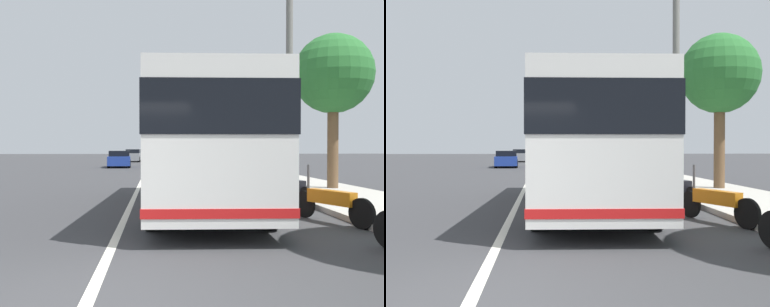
% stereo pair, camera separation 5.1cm
% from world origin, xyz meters
% --- Properties ---
extents(sidewalk_curb, '(110.00, 3.60, 0.14)m').
position_xyz_m(sidewalk_curb, '(10.00, -6.81, 0.07)').
color(sidewalk_curb, '#B2ADA3').
rests_on(sidewalk_curb, ground).
extents(lane_divider_line, '(110.00, 0.16, 0.01)m').
position_xyz_m(lane_divider_line, '(10.00, 0.00, 0.00)').
color(lane_divider_line, silver).
rests_on(lane_divider_line, ground).
extents(coach_bus, '(10.29, 3.06, 3.18)m').
position_xyz_m(coach_bus, '(7.41, -2.00, 1.83)').
color(coach_bus, silver).
rests_on(coach_bus, ground).
extents(motorcycle_nearest_curb, '(2.15, 0.99, 1.27)m').
position_xyz_m(motorcycle_nearest_curb, '(4.75, -4.59, 0.47)').
color(motorcycle_nearest_curb, black).
rests_on(motorcycle_nearest_curb, ground).
extents(motorcycle_by_tree, '(2.25, 0.45, 1.26)m').
position_xyz_m(motorcycle_by_tree, '(7.54, -4.58, 0.48)').
color(motorcycle_by_tree, black).
rests_on(motorcycle_by_tree, ground).
extents(car_behind_bus, '(4.67, 2.19, 1.39)m').
position_xyz_m(car_behind_bus, '(42.81, -1.74, 0.68)').
color(car_behind_bus, black).
rests_on(car_behind_bus, ground).
extents(car_oncoming, '(4.78, 2.24, 1.48)m').
position_xyz_m(car_oncoming, '(28.59, -2.32, 0.71)').
color(car_oncoming, gold).
rests_on(car_oncoming, ground).
extents(car_side_street, '(4.40, 2.08, 1.39)m').
position_xyz_m(car_side_street, '(32.47, 2.38, 0.68)').
color(car_side_street, navy).
rests_on(car_side_street, ground).
extents(car_far_distant, '(4.53, 1.93, 1.46)m').
position_xyz_m(car_far_distant, '(46.80, 1.98, 0.70)').
color(car_far_distant, gray).
rests_on(car_far_distant, ground).
extents(roadside_tree_mid_block, '(2.99, 2.99, 5.95)m').
position_xyz_m(roadside_tree_mid_block, '(11.40, -7.40, 4.40)').
color(roadside_tree_mid_block, brown).
rests_on(roadside_tree_mid_block, ground).
extents(utility_pole, '(0.31, 0.31, 9.00)m').
position_xyz_m(utility_pole, '(14.95, -6.81, 4.50)').
color(utility_pole, slate).
rests_on(utility_pole, ground).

